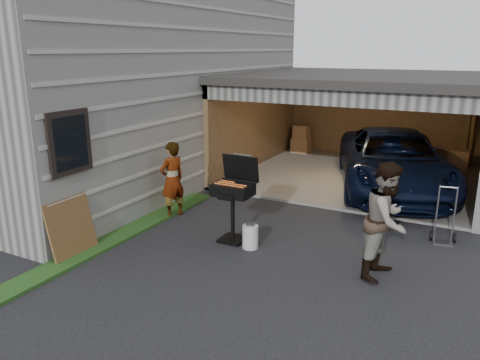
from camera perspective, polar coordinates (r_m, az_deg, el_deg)
The scene contains 11 objects.
ground at distance 8.23m, azimuth -2.53°, elevation -9.84°, with size 80.00×80.00×0.00m, color black.
house at distance 14.29m, azimuth -15.73°, elevation 11.97°, with size 7.00×11.00×5.50m, color #474744.
groundcover_strip at distance 8.82m, azimuth -18.84°, elevation -8.68°, with size 0.50×8.00×0.06m, color #193814.
garage at distance 13.62m, azimuth 15.01°, elevation 8.13°, with size 6.80×6.30×2.90m.
minivan at distance 12.46m, azimuth 18.19°, elevation 1.96°, with size 2.49×5.40×1.50m, color black.
woman at distance 10.15m, azimuth -8.26°, elevation 0.03°, with size 0.60×0.40×1.66m, color #A4AFCE.
man at distance 7.73m, azimuth 17.47°, elevation -4.72°, with size 0.92×0.71×1.89m, color #422B19.
bbq_grill at distance 8.73m, azimuth -0.78°, elevation -1.51°, with size 0.73×0.64×1.62m.
propane_tank at distance 8.64m, azimuth 1.26°, elevation -6.93°, with size 0.29×0.29×0.44m, color silver.
plywood_panel at distance 8.73m, azimuth -19.89°, elevation -5.50°, with size 0.05×0.96×1.07m, color brown.
hand_truck at distance 9.67m, azimuth 23.57°, elevation -5.83°, with size 0.48×0.40×1.11m.
Camera 1 is at (3.78, -6.38, 3.55)m, focal length 35.00 mm.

